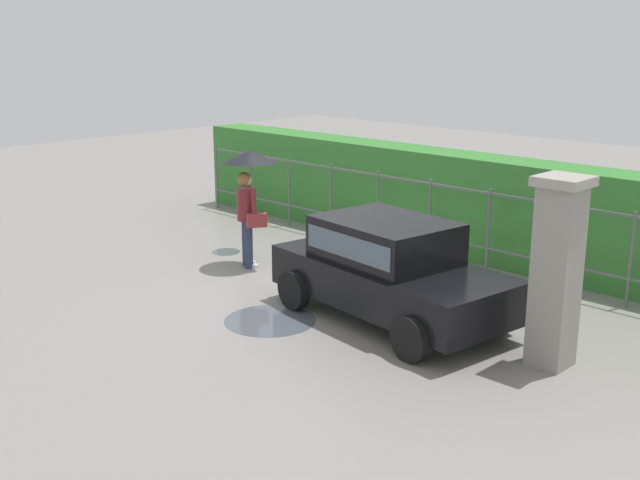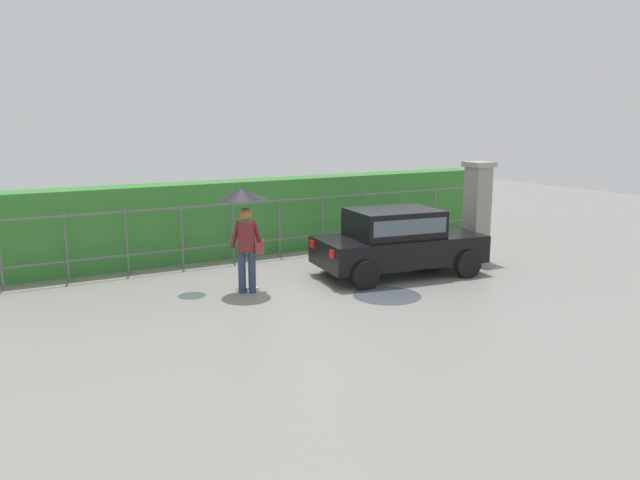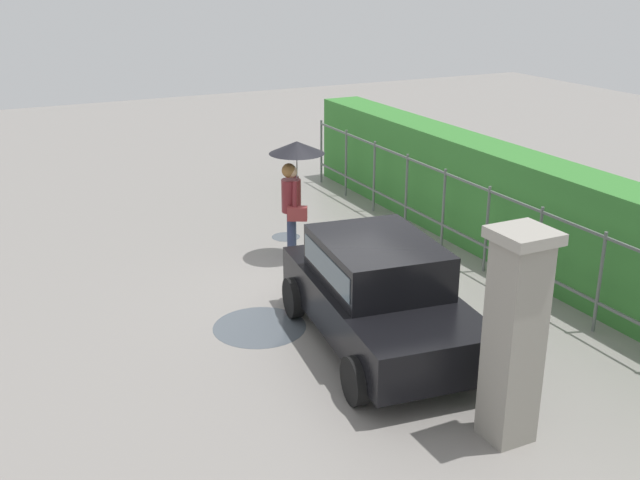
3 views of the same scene
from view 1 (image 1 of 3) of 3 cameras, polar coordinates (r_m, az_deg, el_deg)
The scene contains 8 objects.
ground_plane at distance 12.70m, azimuth 0.35°, elevation -3.77°, with size 40.00×40.00×0.00m, color gray.
car at distance 11.32m, azimuth 5.07°, elevation -1.91°, with size 3.89×2.23×1.48m.
pedestrian at distance 13.77m, azimuth -5.23°, elevation 4.29°, with size 0.96×0.96×2.09m.
gate_pillar at distance 10.01m, azimuth 16.93°, elevation -2.16°, with size 0.60×0.60×2.42m.
fence_section at distance 14.44m, azimuth 8.03°, elevation 1.78°, with size 12.58×0.05×1.50m.
hedge_row at distance 15.02m, azimuth 9.81°, elevation 2.70°, with size 13.53×0.90×1.90m, color #387F33.
puddle_near at distance 11.47m, azimuth -3.68°, elevation -5.89°, with size 1.35×1.35×0.00m, color #4C545B.
puddle_far at distance 15.07m, azimuth -6.89°, elevation -0.86°, with size 0.54×0.54×0.00m, color #4C545B.
Camera 1 is at (8.37, -8.65, 4.06)m, focal length 43.71 mm.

